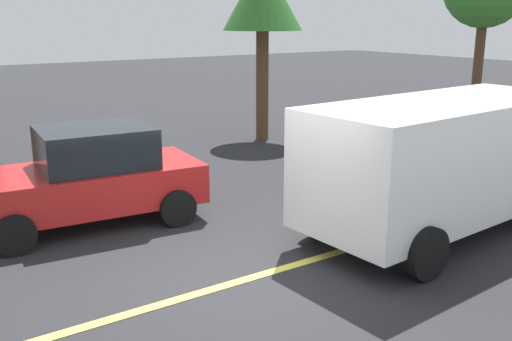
# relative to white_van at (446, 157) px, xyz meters

# --- Properties ---
(ground_plane) EXTENTS (80.00, 80.00, 0.00)m
(ground_plane) POSITION_rel_white_van_xyz_m (-3.73, 0.23, -1.27)
(ground_plane) COLOR #262628
(lane_marking_centre) EXTENTS (28.00, 0.16, 0.01)m
(lane_marking_centre) POSITION_rel_white_van_xyz_m (-0.73, 0.23, -1.26)
(lane_marking_centre) COLOR #E0D14C
(white_van) EXTENTS (5.31, 2.51, 2.20)m
(white_van) POSITION_rel_white_van_xyz_m (0.00, 0.00, 0.00)
(white_van) COLOR white
(white_van) RESTS_ON ground_plane
(car_red_crossing) EXTENTS (3.98, 2.24, 1.68)m
(car_red_crossing) POSITION_rel_white_van_xyz_m (-4.73, 3.65, -0.43)
(car_red_crossing) COLOR red
(car_red_crossing) RESTS_ON ground_plane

